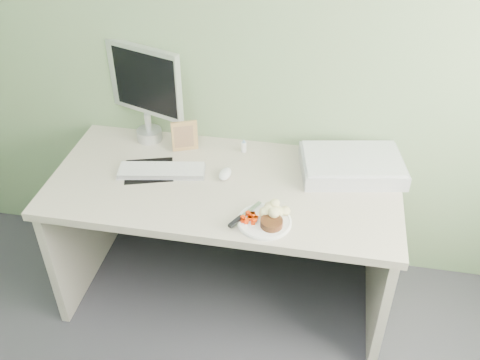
% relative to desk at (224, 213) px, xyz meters
% --- Properties ---
extents(wall_back, '(3.50, 0.00, 3.50)m').
position_rel_desk_xyz_m(wall_back, '(0.00, 0.38, 0.80)').
color(wall_back, '#6A815B').
rests_on(wall_back, floor).
extents(desk, '(1.60, 0.75, 0.73)m').
position_rel_desk_xyz_m(desk, '(0.00, 0.00, 0.00)').
color(desk, '#BFB1A0').
rests_on(desk, floor).
extents(plate, '(0.23, 0.23, 0.01)m').
position_rel_desk_xyz_m(plate, '(0.22, -0.24, 0.19)').
color(plate, white).
rests_on(plate, desk).
extents(steak, '(0.10, 0.10, 0.03)m').
position_rel_desk_xyz_m(steak, '(0.26, -0.27, 0.21)').
color(steak, black).
rests_on(steak, plate).
extents(potato_pile, '(0.11, 0.08, 0.06)m').
position_rel_desk_xyz_m(potato_pile, '(0.26, -0.19, 0.22)').
color(potato_pile, tan).
rests_on(potato_pile, plate).
extents(carrot_heap, '(0.07, 0.06, 0.04)m').
position_rel_desk_xyz_m(carrot_heap, '(0.16, -0.25, 0.21)').
color(carrot_heap, red).
rests_on(carrot_heap, plate).
extents(steak_knife, '(0.11, 0.19, 0.01)m').
position_rel_desk_xyz_m(steak_knife, '(0.13, -0.26, 0.21)').
color(steak_knife, silver).
rests_on(steak_knife, plate).
extents(mousepad, '(0.27, 0.26, 0.00)m').
position_rel_desk_xyz_m(mousepad, '(-0.36, 0.02, 0.18)').
color(mousepad, black).
rests_on(mousepad, desk).
extents(keyboard, '(0.41, 0.18, 0.02)m').
position_rel_desk_xyz_m(keyboard, '(-0.30, 0.02, 0.20)').
color(keyboard, white).
rests_on(keyboard, desk).
extents(computer_mouse, '(0.06, 0.10, 0.03)m').
position_rel_desk_xyz_m(computer_mouse, '(-0.00, 0.04, 0.20)').
color(computer_mouse, white).
rests_on(computer_mouse, desk).
extents(photo_frame, '(0.12, 0.06, 0.16)m').
position_rel_desk_xyz_m(photo_frame, '(-0.24, 0.23, 0.26)').
color(photo_frame, '#A77D4E').
rests_on(photo_frame, desk).
extents(eyedrop_bottle, '(0.02, 0.02, 0.07)m').
position_rel_desk_xyz_m(eyedrop_bottle, '(0.04, 0.27, 0.22)').
color(eyedrop_bottle, white).
rests_on(eyedrop_bottle, desk).
extents(scanner, '(0.52, 0.39, 0.07)m').
position_rel_desk_xyz_m(scanner, '(0.57, 0.19, 0.22)').
color(scanner, silver).
rests_on(scanner, desk).
extents(monitor, '(0.40, 0.17, 0.49)m').
position_rel_desk_xyz_m(monitor, '(-0.45, 0.31, 0.46)').
color(monitor, silver).
rests_on(monitor, desk).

